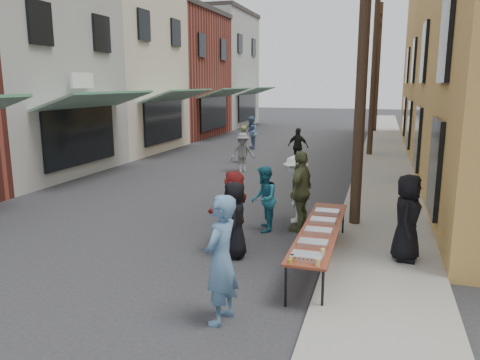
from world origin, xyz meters
The scene contains 27 objects.
ground centered at (0.00, 0.00, 0.00)m, with size 120.00×120.00×0.00m, color #28282B.
sidewalk centered at (5.00, 15.00, 0.05)m, with size 2.20×60.00×0.10m, color gray.
storefront_row centered at (-10.00, 14.96, 4.12)m, with size 8.00×37.00×9.00m.
utility_pole_near centered at (4.30, 3.00, 4.50)m, with size 0.26×0.26×9.00m, color #2D2116.
utility_pole_mid centered at (4.30, 15.00, 4.50)m, with size 0.26×0.26×9.00m, color #2D2116.
utility_pole_far centered at (4.30, 27.00, 4.50)m, with size 0.26×0.26×9.00m, color #2D2116.
serving_table centered at (3.80, 0.20, 0.71)m, with size 0.70×4.00×0.75m.
catering_tray_sausage centered at (3.80, -1.45, 0.79)m, with size 0.50×0.33×0.08m, color maroon.
catering_tray_foil_b centered at (3.80, -0.80, 0.79)m, with size 0.50×0.33×0.08m, color #B2B2B7.
catering_tray_buns centered at (3.80, -0.10, 0.79)m, with size 0.50×0.33×0.08m, color tan.
catering_tray_foil_d centered at (3.80, 0.60, 0.79)m, with size 0.50×0.33×0.08m, color #B2B2B7.
catering_tray_buns_end centered at (3.80, 1.30, 0.79)m, with size 0.50×0.33×0.08m, color tan.
condiment_jar_a centered at (3.58, -1.75, 0.79)m, with size 0.07×0.07×0.08m, color #A57F26.
condiment_jar_b centered at (3.58, -1.65, 0.79)m, with size 0.07×0.07×0.08m, color #A57F26.
condiment_jar_c centered at (3.58, -1.55, 0.79)m, with size 0.07×0.07×0.08m, color #A57F26.
cup_stack centered at (4.00, -1.70, 0.81)m, with size 0.08×0.08×0.12m, color tan.
guest_front_a centered at (2.07, 0.17, 0.78)m, with size 0.77×0.50×1.57m, color black.
guest_front_b centered at (2.69, -2.42, 0.97)m, with size 0.71×0.47×1.94m, color #4D7196.
guest_front_c centered at (2.23, 2.02, 0.79)m, with size 0.77×0.60×1.58m, color #207087.
guest_front_d centered at (2.81, 2.95, 0.86)m, with size 1.11×0.64×1.72m, color white.
guest_front_e centered at (3.06, 2.33, 0.97)m, with size 1.14×0.47×1.94m, color #555C35.
guest_queue_back centered at (1.83, 0.92, 0.83)m, with size 1.53×0.49×1.65m, color maroon.
server centered at (5.39, 0.74, 0.95)m, with size 0.83×0.54×1.70m, color black.
passerby_left centered at (-0.46, 9.29, 0.78)m, with size 1.01×0.58×1.57m, color slate.
passerby_mid centered at (1.37, 11.58, 0.80)m, with size 0.94×0.39×1.61m, color black.
passerby_right centered at (-1.10, 11.43, 0.83)m, with size 0.60×0.40×1.65m, color #626B3E.
passerby_far centered at (-1.94, 15.80, 0.88)m, with size 0.86×0.67×1.76m, color #4F6E99.
Camera 1 is at (4.82, -8.48, 3.48)m, focal length 35.00 mm.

